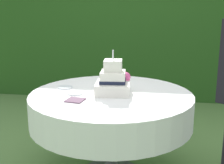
% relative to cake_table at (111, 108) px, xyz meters
% --- Properties ---
extents(foliage_hedge, '(5.19, 0.50, 2.80)m').
position_rel_cake_table_xyz_m(foliage_hedge, '(0.00, 2.54, 0.77)').
color(foliage_hedge, '#234C19').
rests_on(foliage_hedge, ground_plane).
extents(cake_table, '(1.38, 1.38, 0.76)m').
position_rel_cake_table_xyz_m(cake_table, '(0.00, 0.00, 0.00)').
color(cake_table, '#4C4C51').
rests_on(cake_table, ground_plane).
extents(wedding_cake, '(0.30, 0.31, 0.37)m').
position_rel_cake_table_xyz_m(wedding_cake, '(0.02, 0.01, 0.23)').
color(wedding_cake, white).
rests_on(wedding_cake, cake_table).
extents(serving_plate_near, '(0.12, 0.12, 0.01)m').
position_rel_cake_table_xyz_m(serving_plate_near, '(-0.30, -0.06, 0.13)').
color(serving_plate_near, white).
rests_on(serving_plate_near, cake_table).
extents(serving_plate_far, '(0.13, 0.13, 0.01)m').
position_rel_cake_table_xyz_m(serving_plate_far, '(-0.44, 0.12, 0.13)').
color(serving_plate_far, white).
rests_on(serving_plate_far, cake_table).
extents(napkin_stack, '(0.15, 0.15, 0.01)m').
position_rel_cake_table_xyz_m(napkin_stack, '(-0.25, -0.24, 0.13)').
color(napkin_stack, '#6B4C60').
rests_on(napkin_stack, cake_table).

